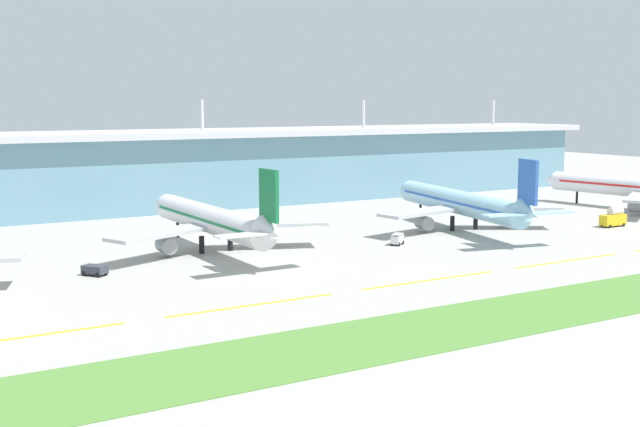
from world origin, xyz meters
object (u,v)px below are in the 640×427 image
at_px(fuel_truck, 614,218).
at_px(airliner_far_middle, 461,203).
at_px(baggage_cart, 397,239).
at_px(airliner_near_middle, 213,220).
at_px(pushback_tug, 95,269).

bearing_deg(fuel_truck, airliner_far_middle, 155.63).
bearing_deg(fuel_truck, baggage_cart, 174.30).
bearing_deg(airliner_near_middle, baggage_cart, -20.34).
distance_m(airliner_far_middle, fuel_truck, 39.21).
relative_size(baggage_cart, fuel_truck, 0.55).
bearing_deg(pushback_tug, airliner_far_middle, 4.78).
height_order(pushback_tug, baggage_cart, baggage_cart).
xyz_separation_m(airliner_far_middle, baggage_cart, (-26.27, -9.92, -5.19)).
xyz_separation_m(airliner_near_middle, pushback_tug, (-27.67, -11.49, -5.34)).
height_order(airliner_near_middle, baggage_cart, airliner_near_middle).
distance_m(airliner_far_middle, baggage_cart, 28.56).
distance_m(airliner_far_middle, pushback_tug, 91.62).
relative_size(airliner_near_middle, airliner_far_middle, 0.94).
distance_m(airliner_near_middle, baggage_cart, 40.02).
bearing_deg(airliner_near_middle, pushback_tug, -157.44).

